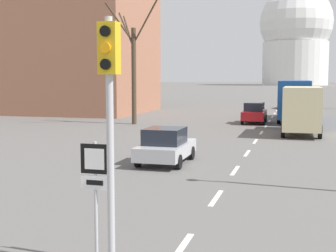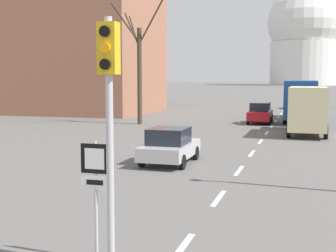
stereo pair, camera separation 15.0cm
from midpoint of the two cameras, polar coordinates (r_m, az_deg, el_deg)
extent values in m
cube|color=silver|center=(10.56, 2.06, -14.71)|extent=(0.16, 2.00, 0.01)
cube|color=silver|center=(14.77, 6.49, -8.72)|extent=(0.16, 2.00, 0.01)
cube|color=silver|center=(19.10, 8.87, -5.39)|extent=(0.16, 2.00, 0.01)
cube|color=silver|center=(23.50, 10.35, -3.30)|extent=(0.16, 2.00, 0.01)
cube|color=silver|center=(27.94, 11.36, -1.87)|extent=(0.16, 2.00, 0.01)
cube|color=silver|center=(32.39, 12.09, -0.83)|extent=(0.16, 2.00, 0.01)
cube|color=silver|center=(36.85, 12.64, -0.04)|extent=(0.16, 2.00, 0.01)
cube|color=silver|center=(41.32, 13.08, 0.58)|extent=(0.16, 2.00, 0.01)
cube|color=silver|center=(45.79, 13.43, 1.08)|extent=(0.16, 2.00, 0.01)
cube|color=silver|center=(50.28, 13.71, 1.49)|extent=(0.16, 2.00, 0.01)
cube|color=silver|center=(54.76, 13.95, 1.83)|extent=(0.16, 2.00, 0.01)
cube|color=silver|center=(59.25, 14.16, 2.12)|extent=(0.16, 2.00, 0.01)
cube|color=silver|center=(63.73, 14.33, 2.37)|extent=(0.16, 2.00, 0.01)
cylinder|color=#B2B2B7|center=(8.92, -6.62, -2.52)|extent=(0.14, 0.14, 4.84)
cube|color=gold|center=(8.84, -6.76, 9.38)|extent=(0.36, 0.28, 0.96)
cylinder|color=black|center=(8.71, -7.24, 11.39)|extent=(0.20, 0.06, 0.20)
cylinder|color=orange|center=(8.68, -7.21, 9.44)|extent=(0.20, 0.06, 0.20)
cylinder|color=black|center=(8.67, -7.19, 7.47)|extent=(0.20, 0.06, 0.20)
cylinder|color=#B2B2B7|center=(9.67, -8.34, -9.09)|extent=(0.07, 0.07, 2.46)
cube|color=black|center=(9.47, -8.47, -3.96)|extent=(0.60, 0.03, 0.60)
cube|color=white|center=(9.45, -8.52, -3.98)|extent=(0.42, 0.01, 0.42)
cube|color=white|center=(9.56, -8.43, -6.80)|extent=(0.60, 0.03, 0.28)
cube|color=black|center=(9.54, -8.47, -6.82)|extent=(0.36, 0.01, 0.10)
cube|color=navy|center=(79.31, 16.70, 3.45)|extent=(1.74, 3.81, 0.75)
cube|color=#1E232D|center=(79.10, 16.71, 3.93)|extent=(1.48, 1.83, 0.56)
cylinder|color=black|center=(80.51, 16.11, 3.24)|extent=(0.18, 0.62, 0.62)
cylinder|color=black|center=(80.51, 17.28, 3.20)|extent=(0.18, 0.62, 0.62)
cylinder|color=black|center=(78.15, 16.09, 3.16)|extent=(0.18, 0.62, 0.62)
cylinder|color=black|center=(78.15, 17.29, 3.13)|extent=(0.18, 0.62, 0.62)
cube|color=#B7B7BC|center=(20.45, 0.46, -2.91)|extent=(1.85, 3.87, 0.57)
cube|color=#1E232D|center=(20.17, 0.31, -1.22)|extent=(1.58, 1.86, 0.69)
cylinder|color=black|center=(21.88, -0.88, -3.09)|extent=(0.18, 0.61, 0.61)
cylinder|color=black|center=(21.42, 3.61, -3.30)|extent=(0.18, 0.61, 0.61)
cylinder|color=black|center=(19.63, -2.98, -4.14)|extent=(0.18, 0.61, 0.61)
cylinder|color=black|center=(19.12, 1.99, -4.40)|extent=(0.18, 0.61, 0.61)
cube|color=black|center=(58.87, 15.54, 2.75)|extent=(1.80, 4.45, 0.73)
cube|color=#1E232D|center=(58.62, 15.56, 3.39)|extent=(1.53, 2.14, 0.60)
cylinder|color=black|center=(60.29, 14.75, 2.49)|extent=(0.18, 0.69, 0.69)
cylinder|color=black|center=(60.26, 16.37, 2.45)|extent=(0.18, 0.69, 0.69)
cylinder|color=black|center=(57.54, 14.66, 2.34)|extent=(0.18, 0.69, 0.69)
cylinder|color=black|center=(57.51, 16.35, 2.29)|extent=(0.18, 0.69, 0.69)
cube|color=maroon|center=(38.88, 11.28, 1.31)|extent=(1.77, 3.92, 0.69)
cube|color=#1E232D|center=(38.64, 11.28, 2.31)|extent=(1.51, 1.88, 0.69)
cylinder|color=black|center=(40.20, 10.25, 0.98)|extent=(0.18, 0.69, 0.69)
cylinder|color=black|center=(40.05, 12.63, 0.92)|extent=(0.18, 0.69, 0.69)
cylinder|color=black|center=(37.79, 9.84, 0.68)|extent=(0.18, 0.69, 0.69)
cylinder|color=black|center=(37.63, 12.37, 0.61)|extent=(0.18, 0.69, 0.69)
cube|color=#19478C|center=(42.11, 16.04, 3.30)|extent=(2.50, 10.80, 3.00)
cube|color=black|center=(42.09, 16.06, 3.81)|extent=(2.52, 10.26, 0.90)
cylinder|color=black|center=(45.99, 14.54, 1.66)|extent=(0.26, 0.96, 0.96)
cylinder|color=black|center=(45.97, 17.53, 1.58)|extent=(0.26, 0.96, 0.96)
cylinder|color=black|center=(39.00, 14.17, 0.95)|extent=(0.26, 0.96, 0.96)
cylinder|color=black|center=(38.97, 17.69, 0.85)|extent=(0.26, 0.96, 0.96)
cube|color=#333842|center=(34.99, 16.77, 1.99)|extent=(2.20, 2.00, 2.10)
cube|color=beige|center=(31.38, 16.80, 2.12)|extent=(2.30, 5.20, 2.70)
cylinder|color=black|center=(35.09, 14.92, 0.33)|extent=(0.24, 0.88, 0.88)
cylinder|color=black|center=(35.10, 18.51, 0.23)|extent=(0.24, 0.88, 0.88)
cylinder|color=black|center=(30.09, 14.64, -0.56)|extent=(0.24, 0.88, 0.88)
cylinder|color=black|center=(30.10, 18.82, -0.68)|extent=(0.24, 0.88, 0.88)
cylinder|color=#473828|center=(37.72, -3.37, 6.06)|extent=(0.38, 0.38, 7.67)
cylinder|color=#473828|center=(37.40, -1.90, 12.71)|extent=(2.32, 0.64, 3.50)
cylinder|color=#473828|center=(38.51, -4.02, 11.32)|extent=(1.29, 1.03, 2.79)
cylinder|color=#473828|center=(37.15, -5.15, 12.46)|extent=(1.43, 2.50, 2.85)
cylinder|color=#473828|center=(38.24, -4.28, 11.59)|extent=(1.42, 0.35, 2.84)
cylinder|color=silver|center=(248.25, 16.12, 7.31)|extent=(32.56, 32.56, 21.71)
sphere|color=silver|center=(249.71, 16.26, 12.09)|extent=(36.18, 36.18, 36.18)
cube|color=#9E664C|center=(53.31, -11.91, 13.77)|extent=(18.00, 14.00, 22.28)
camera|label=1|loc=(0.08, -89.54, 0.05)|focal=50.00mm
camera|label=2|loc=(0.08, 90.46, -0.05)|focal=50.00mm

